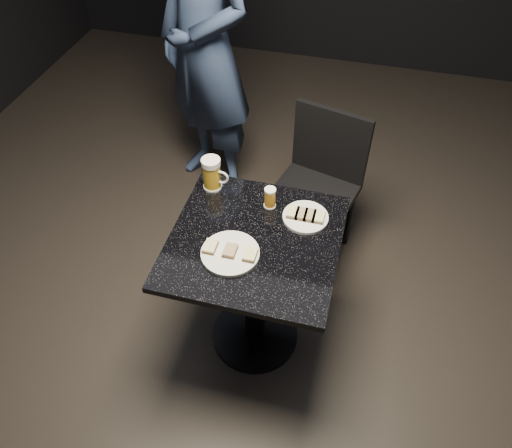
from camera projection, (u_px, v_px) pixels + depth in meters
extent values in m
plane|color=black|center=(255.00, 335.00, 2.60)|extent=(6.00, 6.00, 0.00)
cylinder|color=silver|center=(230.00, 253.00, 1.99)|extent=(0.24, 0.24, 0.01)
cylinder|color=silver|center=(305.00, 217.00, 2.13)|extent=(0.20, 0.20, 0.01)
imported|color=navy|center=(205.00, 46.00, 2.77)|extent=(0.84, 0.77, 1.92)
cylinder|color=black|center=(255.00, 334.00, 2.59)|extent=(0.44, 0.44, 0.03)
cylinder|color=black|center=(255.00, 293.00, 2.33)|extent=(0.10, 0.10, 0.69)
cube|color=black|center=(255.00, 242.00, 2.07)|extent=(0.70, 0.70, 0.03)
cylinder|color=silver|center=(213.00, 186.00, 2.27)|extent=(0.09, 0.09, 0.01)
cylinder|color=gold|center=(212.00, 175.00, 2.23)|extent=(0.08, 0.08, 0.12)
cylinder|color=white|center=(211.00, 162.00, 2.17)|extent=(0.09, 0.09, 0.03)
torus|color=white|center=(221.00, 177.00, 2.21)|extent=(0.07, 0.01, 0.07)
cylinder|color=white|center=(270.00, 205.00, 2.19)|extent=(0.05, 0.05, 0.01)
cylinder|color=orange|center=(270.00, 198.00, 2.16)|extent=(0.05, 0.05, 0.08)
cylinder|color=white|center=(270.00, 190.00, 2.12)|extent=(0.05, 0.05, 0.01)
cube|color=black|center=(312.00, 196.00, 2.67)|extent=(0.51, 0.51, 0.04)
cylinder|color=black|center=(267.00, 235.00, 2.80)|extent=(0.03, 0.03, 0.43)
cylinder|color=black|center=(325.00, 259.00, 2.68)|extent=(0.03, 0.03, 0.43)
cylinder|color=black|center=(294.00, 197.00, 3.01)|extent=(0.03, 0.03, 0.43)
cylinder|color=black|center=(349.00, 218.00, 2.89)|extent=(0.03, 0.03, 0.43)
cube|color=black|center=(331.00, 144.00, 2.63)|extent=(0.41, 0.13, 0.42)
cube|color=#4C3521|center=(210.00, 247.00, 2.00)|extent=(0.05, 0.07, 0.01)
cube|color=beige|center=(210.00, 246.00, 1.99)|extent=(0.05, 0.07, 0.01)
cube|color=#4C3521|center=(230.00, 251.00, 1.99)|extent=(0.05, 0.07, 0.01)
cube|color=#8C7251|center=(230.00, 250.00, 1.98)|extent=(0.05, 0.07, 0.01)
cube|color=#4C3521|center=(250.00, 255.00, 1.97)|extent=(0.05, 0.07, 0.01)
cube|color=#D1D184|center=(250.00, 254.00, 1.96)|extent=(0.05, 0.07, 0.01)
cube|color=#4C3521|center=(293.00, 213.00, 2.13)|extent=(0.05, 0.07, 0.01)
cube|color=#D1D184|center=(293.00, 211.00, 2.13)|extent=(0.05, 0.07, 0.01)
cube|color=#4C3521|center=(301.00, 214.00, 2.13)|extent=(0.05, 0.07, 0.01)
cube|color=#8C7251|center=(302.00, 213.00, 2.12)|extent=(0.05, 0.07, 0.01)
cube|color=#4C3521|center=(310.00, 216.00, 2.12)|extent=(0.05, 0.07, 0.01)
cube|color=#8C7251|center=(310.00, 214.00, 2.11)|extent=(0.05, 0.07, 0.01)
cube|color=#4C3521|center=(318.00, 218.00, 2.12)|extent=(0.05, 0.07, 0.01)
cube|color=#D1D184|center=(319.00, 216.00, 2.11)|extent=(0.05, 0.07, 0.01)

